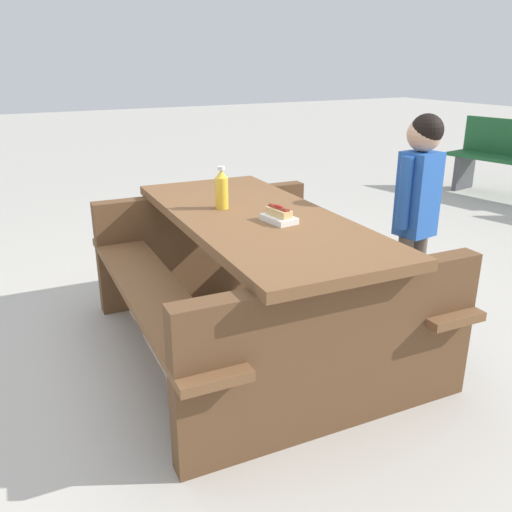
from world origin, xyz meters
The scene contains 5 objects.
ground_plane centered at (0.00, 0.00, 0.00)m, with size 30.00×30.00×0.00m, color #B7B2A8.
picnic_table centered at (0.00, 0.00, 0.44)m, with size 1.88×1.50×0.75m.
soda_bottle centered at (-0.19, -0.10, 0.85)m, with size 0.07×0.07×0.22m.
hotdog_tray centered at (0.17, 0.03, 0.78)m, with size 0.19×0.13×0.08m.
child_in_coat centered at (0.19, 0.92, 0.79)m, with size 0.20×0.30×1.23m.
Camera 1 is at (2.34, -1.26, 1.50)m, focal length 37.97 mm.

